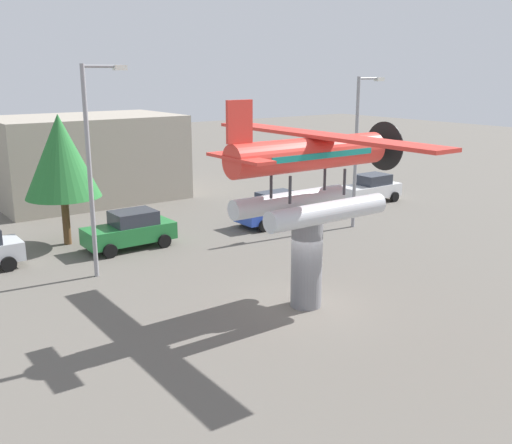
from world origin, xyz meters
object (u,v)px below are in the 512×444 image
(car_mid_green, at_px, (130,230))
(tree_east, at_px, (61,156))
(display_pedestal, at_px, (307,262))
(car_far_blue, at_px, (275,209))
(streetlight_primary, at_px, (93,158))
(car_distant_white, at_px, (370,188))
(floatplane_monument, at_px, (312,168))
(streetlight_secondary, at_px, (359,141))
(storefront_building, at_px, (87,158))

(car_mid_green, xyz_separation_m, tree_east, (-2.20, 2.40, 3.36))
(display_pedestal, relative_size, car_far_blue, 0.78)
(car_mid_green, height_order, car_far_blue, same)
(streetlight_primary, bearing_deg, car_distant_white, 9.47)
(floatplane_monument, xyz_separation_m, car_distant_white, (14.43, 10.58, -4.06))
(streetlight_secondary, bearing_deg, display_pedestal, -144.12)
(streetlight_secondary, bearing_deg, streetlight_primary, 177.73)
(storefront_building, bearing_deg, tree_east, -116.41)
(streetlight_secondary, relative_size, tree_east, 1.26)
(floatplane_monument, distance_m, car_far_blue, 12.11)
(streetlight_secondary, bearing_deg, car_far_blue, 138.71)
(floatplane_monument, xyz_separation_m, storefront_building, (0.29, 22.00, -2.25))
(car_far_blue, relative_size, storefront_building, 0.37)
(floatplane_monument, relative_size, car_mid_green, 2.48)
(display_pedestal, relative_size, streetlight_primary, 0.39)
(car_mid_green, height_order, tree_east, tree_east)
(car_distant_white, bearing_deg, car_far_blue, 6.04)
(floatplane_monument, bearing_deg, car_distant_white, 36.62)
(car_far_blue, bearing_deg, storefront_building, -65.02)
(display_pedestal, bearing_deg, streetlight_secondary, 35.88)
(floatplane_monument, xyz_separation_m, streetlight_primary, (-4.78, 7.38, -0.11))
(streetlight_primary, height_order, tree_east, streetlight_primary)
(display_pedestal, relative_size, storefront_building, 0.29)
(streetlight_primary, xyz_separation_m, storefront_building, (5.07, 14.62, -2.15))
(streetlight_primary, bearing_deg, floatplane_monument, -57.06)
(floatplane_monument, relative_size, streetlight_secondary, 1.33)
(floatplane_monument, bearing_deg, tree_east, 109.42)
(display_pedestal, relative_size, car_distant_white, 0.78)
(car_far_blue, distance_m, streetlight_secondary, 5.70)
(car_far_blue, height_order, car_distant_white, same)
(car_far_blue, distance_m, car_distant_white, 8.45)
(display_pedestal, bearing_deg, storefront_building, 88.90)
(streetlight_primary, height_order, storefront_building, streetlight_primary)
(car_far_blue, relative_size, car_distant_white, 1.00)
(car_distant_white, xyz_separation_m, tree_east, (-18.79, 2.04, 3.36))
(car_far_blue, bearing_deg, floatplane_monument, 58.13)
(storefront_building, bearing_deg, car_far_blue, -65.02)
(car_distant_white, bearing_deg, streetlight_secondary, 36.26)
(display_pedestal, distance_m, floatplane_monument, 3.31)
(car_mid_green, bearing_deg, car_distant_white, -178.78)
(car_mid_green, relative_size, car_distant_white, 1.00)
(storefront_building, relative_size, tree_east, 1.81)
(car_far_blue, relative_size, tree_east, 0.68)
(display_pedestal, distance_m, car_mid_green, 10.45)
(streetlight_secondary, bearing_deg, storefront_building, 120.68)
(car_far_blue, distance_m, tree_east, 11.31)
(storefront_building, bearing_deg, streetlight_primary, -109.13)
(floatplane_monument, distance_m, tree_east, 13.37)
(car_distant_white, bearing_deg, car_mid_green, 1.22)
(car_distant_white, relative_size, tree_east, 0.68)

